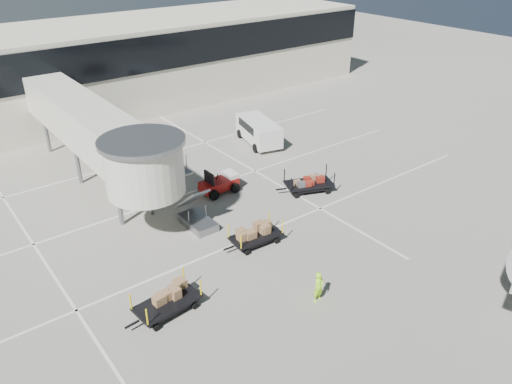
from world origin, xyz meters
The scene contains 10 objects.
ground centered at (0.00, 0.00, 0.00)m, with size 140.00×140.00×0.00m, color #9F9B8E.
lane_markings centered at (-0.67, 9.33, 0.01)m, with size 40.00×30.00×0.02m.
terminal centered at (-0.35, 29.94, 4.11)m, with size 64.00×12.11×15.20m.
jet_bridge centered at (-3.97, 12.26, 4.28)m, with size 5.70×20.40×6.03m.
baggage_tug centered at (2.12, 7.89, 0.63)m, with size 2.65×1.69×1.72m.
suitcase_cart centered at (7.07, 4.25, 0.56)m, with size 3.98×2.70×1.55m.
box_cart_near centered at (0.33, 1.38, 0.59)m, with size 3.66×1.63×1.42m.
box_cart_far centered at (-6.69, -0.73, 0.55)m, with size 3.85×1.83×1.49m.
ground_worker centered at (-0.32, -4.42, 0.82)m, with size 0.59×0.39×1.63m, color #A8FF1A.
minivan centered at (9.60, 13.35, 1.17)m, with size 3.25×5.50×1.95m.
Camera 1 is at (-14.24, -17.71, 16.21)m, focal length 35.00 mm.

